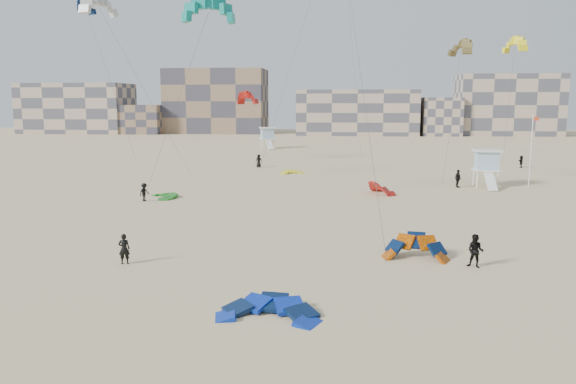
# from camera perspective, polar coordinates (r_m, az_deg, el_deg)

# --- Properties ---
(ground) EXTENTS (320.00, 320.00, 0.00)m
(ground) POSITION_cam_1_polar(r_m,az_deg,el_deg) (28.06, -10.91, -9.32)
(ground) COLOR #D0B58B
(ground) RESTS_ON ground
(kite_ground_blue) EXTENTS (4.45, 4.66, 2.13)m
(kite_ground_blue) POSITION_cam_1_polar(r_m,az_deg,el_deg) (23.85, -2.01, -12.53)
(kite_ground_blue) COLOR #0B2AC2
(kite_ground_blue) RESTS_ON ground
(kite_ground_orange) EXTENTS (3.93, 3.97, 3.53)m
(kite_ground_orange) POSITION_cam_1_polar(r_m,az_deg,el_deg) (32.90, 12.81, -6.62)
(kite_ground_orange) COLOR #FF6D00
(kite_ground_orange) RESTS_ON ground
(kite_ground_green) EXTENTS (4.56, 4.47, 1.06)m
(kite_ground_green) POSITION_cam_1_polar(r_m,az_deg,el_deg) (53.57, -12.45, -0.54)
(kite_ground_green) COLOR #198117
(kite_ground_green) RESTS_ON ground
(kite_ground_red_far) EXTENTS (4.70, 4.64, 3.50)m
(kite_ground_red_far) POSITION_cam_1_polar(r_m,az_deg,el_deg) (55.18, 9.47, -0.17)
(kite_ground_red_far) COLOR #B12513
(kite_ground_red_far) RESTS_ON ground
(kite_ground_yellow) EXTENTS (3.78, 3.87, 1.33)m
(kite_ground_yellow) POSITION_cam_1_polar(r_m,az_deg,el_deg) (69.84, 0.44, 1.89)
(kite_ground_yellow) COLOR #F6FF10
(kite_ground_yellow) RESTS_ON ground
(kitesurfer_main) EXTENTS (0.69, 0.52, 1.70)m
(kitesurfer_main) POSITION_cam_1_polar(r_m,az_deg,el_deg) (32.15, -16.31, -5.56)
(kitesurfer_main) COLOR black
(kitesurfer_main) RESTS_ON ground
(kitesurfer_b) EXTENTS (1.10, 1.01, 1.82)m
(kitesurfer_b) POSITION_cam_1_polar(r_m,az_deg,el_deg) (31.83, 18.51, -5.71)
(kitesurfer_b) COLOR black
(kitesurfer_b) RESTS_ON ground
(kitesurfer_c) EXTENTS (1.00, 1.21, 1.63)m
(kitesurfer_c) POSITION_cam_1_polar(r_m,az_deg,el_deg) (51.88, -14.39, -0.01)
(kitesurfer_c) COLOR black
(kitesurfer_c) RESTS_ON ground
(kitesurfer_d) EXTENTS (0.77, 1.19, 1.88)m
(kitesurfer_d) POSITION_cam_1_polar(r_m,az_deg,el_deg) (60.88, 16.88, 1.31)
(kitesurfer_d) COLOR black
(kitesurfer_d) RESTS_ON ground
(kitesurfer_e) EXTENTS (1.00, 0.81, 1.77)m
(kitesurfer_e) POSITION_cam_1_polar(r_m,az_deg,el_deg) (76.45, -2.99, 3.18)
(kitesurfer_e) COLOR black
(kitesurfer_e) RESTS_ON ground
(kitesurfer_f) EXTENTS (0.61, 1.55, 1.64)m
(kitesurfer_f) POSITION_cam_1_polar(r_m,az_deg,el_deg) (82.40, 22.60, 2.87)
(kitesurfer_f) COLOR black
(kitesurfer_f) RESTS_ON ground
(kite_fly_teal_a) EXTENTS (8.68, 5.10, 16.42)m
(kite_fly_teal_a) POSITION_cam_1_polar(r_m,az_deg,el_deg) (48.80, -8.05, 17.67)
(kite_fly_teal_a) COLOR #0F9892
(kite_fly_teal_a) RESTS_ON ground
(kite_fly_grey) EXTENTS (10.99, 5.36, 18.63)m
(kite_fly_grey) POSITION_cam_1_polar(r_m,az_deg,el_deg) (61.88, -18.68, 17.36)
(kite_fly_grey) COLOR white
(kite_fly_grey) RESTS_ON ground
(kite_fly_olive) EXTENTS (4.14, 6.58, 14.40)m
(kite_fly_olive) POSITION_cam_1_polar(r_m,az_deg,el_deg) (60.60, 17.16, 13.72)
(kite_fly_olive) COLOR brown
(kite_fly_olive) RESTS_ON ground
(kite_fly_yellow) EXTENTS (4.42, 7.31, 15.42)m
(kite_fly_yellow) POSITION_cam_1_polar(r_m,az_deg,el_deg) (73.04, 22.05, 13.57)
(kite_fly_yellow) COLOR #F6FF10
(kite_fly_yellow) RESTS_ON ground
(kite_fly_navy) EXTENTS (8.54, 3.92, 21.21)m
(kite_fly_navy) POSITION_cam_1_polar(r_m,az_deg,el_deg) (80.59, -19.82, 17.26)
(kite_fly_navy) COLOR #081942
(kite_fly_navy) RESTS_ON ground
(kite_fly_red) EXTENTS (6.36, 5.25, 9.80)m
(kite_fly_red) POSITION_cam_1_polar(r_m,az_deg,el_deg) (83.75, -4.16, 9.40)
(kite_fly_red) COLOR #B12513
(kite_fly_red) RESTS_ON ground
(lifeguard_tower_near) EXTENTS (2.81, 5.29, 3.85)m
(lifeguard_tower_near) POSITION_cam_1_polar(r_m,az_deg,el_deg) (62.53, 19.50, 2.28)
(lifeguard_tower_near) COLOR white
(lifeguard_tower_near) RESTS_ON ground
(lifeguard_tower_far) EXTENTS (3.55, 5.89, 4.01)m
(lifeguard_tower_far) POSITION_cam_1_polar(r_m,az_deg,el_deg) (108.00, -2.12, 5.51)
(lifeguard_tower_far) COLOR white
(lifeguard_tower_far) RESTS_ON ground
(flagpole) EXTENTS (0.62, 0.09, 7.59)m
(flagpole) POSITION_cam_1_polar(r_m,az_deg,el_deg) (63.31, 23.48, 4.02)
(flagpole) COLOR white
(flagpole) RESTS_ON ground
(condo_west_a) EXTENTS (30.00, 15.00, 14.00)m
(condo_west_a) POSITION_cam_1_polar(r_m,az_deg,el_deg) (173.91, -20.63, 7.96)
(condo_west_a) COLOR tan
(condo_west_a) RESTS_ON ground
(condo_west_b) EXTENTS (28.00, 14.00, 18.00)m
(condo_west_b) POSITION_cam_1_polar(r_m,az_deg,el_deg) (163.88, -7.27, 9.13)
(condo_west_b) COLOR #856A50
(condo_west_b) RESTS_ON ground
(condo_mid) EXTENTS (32.00, 16.00, 12.00)m
(condo_mid) POSITION_cam_1_polar(r_m,az_deg,el_deg) (155.44, 7.03, 8.03)
(condo_mid) COLOR tan
(condo_mid) RESTS_ON ground
(condo_east) EXTENTS (26.00, 14.00, 16.00)m
(condo_east) POSITION_cam_1_polar(r_m,az_deg,el_deg) (162.89, 21.40, 8.23)
(condo_east) COLOR tan
(condo_east) RESTS_ON ground
(condo_fill_left) EXTENTS (12.00, 10.00, 8.00)m
(condo_fill_left) POSITION_cam_1_polar(r_m,az_deg,el_deg) (164.09, -14.59, 7.16)
(condo_fill_left) COLOR #856A50
(condo_fill_left) RESTS_ON ground
(condo_fill_right) EXTENTS (10.00, 10.00, 10.00)m
(condo_fill_right) POSITION_cam_1_polar(r_m,az_deg,el_deg) (155.30, 15.24, 7.41)
(condo_fill_right) COLOR tan
(condo_fill_right) RESTS_ON ground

